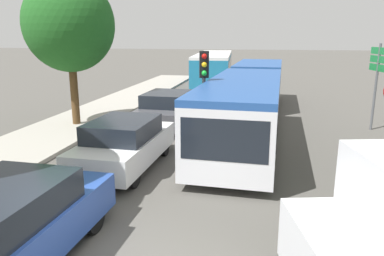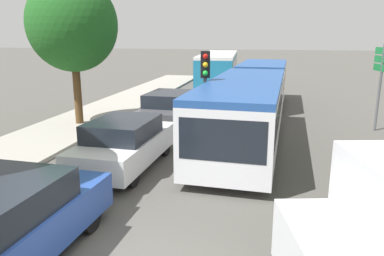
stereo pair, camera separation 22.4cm
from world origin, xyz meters
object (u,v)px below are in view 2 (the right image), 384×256
at_px(queued_car_white, 125,143).
at_px(queued_car_graphite, 170,109).
at_px(city_bus_rear, 219,67).
at_px(direction_sign_post, 382,69).
at_px(tree_left_mid, 73,27).
at_px(articulated_bus, 254,94).
at_px(queued_car_blue, 3,225).
at_px(traffic_light, 205,78).

relative_size(queued_car_white, queued_car_graphite, 0.99).
bearing_deg(queued_car_graphite, city_bus_rear, 1.76).
bearing_deg(direction_sign_post, queued_car_white, 25.56).
height_order(queued_car_graphite, tree_left_mid, tree_left_mid).
bearing_deg(articulated_bus, tree_left_mid, -73.64).
relative_size(queued_car_blue, queued_car_graphite, 1.00).
height_order(city_bus_rear, queued_car_graphite, city_bus_rear).
height_order(traffic_light, direction_sign_post, direction_sign_post).
height_order(queued_car_white, tree_left_mid, tree_left_mid).
bearing_deg(queued_car_blue, direction_sign_post, -34.85).
xyz_separation_m(queued_car_blue, queued_car_graphite, (0.06, 10.49, -0.00)).
height_order(city_bus_rear, tree_left_mid, tree_left_mid).
relative_size(queued_car_blue, direction_sign_post, 1.25).
xyz_separation_m(queued_car_graphite, direction_sign_post, (8.65, 1.15, 1.79)).
bearing_deg(city_bus_rear, articulated_bus, -169.59).
xyz_separation_m(articulated_bus, tree_left_mid, (-7.49, -1.85, 2.85)).
bearing_deg(tree_left_mid, articulated_bus, 13.88).
distance_m(queued_car_white, traffic_light, 3.65).
xyz_separation_m(queued_car_white, queued_car_graphite, (-0.06, 5.32, 0.01)).
bearing_deg(queued_car_white, direction_sign_post, -51.06).
bearing_deg(queued_car_white, traffic_light, -36.26).
bearing_deg(queued_car_white, city_bus_rear, 1.98).
height_order(queued_car_white, queued_car_graphite, queued_car_graphite).
distance_m(city_bus_rear, tree_left_mid, 16.20).
xyz_separation_m(queued_car_graphite, tree_left_mid, (-3.93, -0.73, 3.46)).
bearing_deg(traffic_light, tree_left_mid, -121.00).
xyz_separation_m(city_bus_rear, queued_car_white, (0.01, -20.04, -0.68)).
height_order(articulated_bus, direction_sign_post, direction_sign_post).
bearing_deg(tree_left_mid, queued_car_blue, -68.33).
height_order(traffic_light, tree_left_mid, tree_left_mid).
xyz_separation_m(city_bus_rear, queued_car_blue, (-0.11, -25.21, -0.67)).
bearing_deg(queued_car_blue, city_bus_rear, 1.71).
relative_size(articulated_bus, city_bus_rear, 1.39).
bearing_deg(articulated_bus, queued_car_graphite, -70.09).
distance_m(articulated_bus, queued_car_graphite, 3.78).
relative_size(queued_car_blue, queued_car_white, 1.02).
xyz_separation_m(queued_car_white, direction_sign_post, (8.59, 6.47, 1.80)).
distance_m(articulated_bus, traffic_light, 4.33).
height_order(direction_sign_post, tree_left_mid, tree_left_mid).
relative_size(queued_car_graphite, tree_left_mid, 0.71).
relative_size(traffic_light, tree_left_mid, 0.54).
distance_m(queued_car_blue, tree_left_mid, 11.05).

